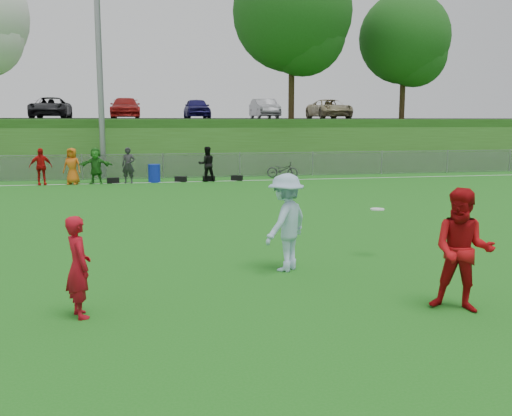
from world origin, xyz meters
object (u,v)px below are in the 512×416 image
object	(u,v)px
player_red_left	(78,267)
frisbee	(377,209)
player_red_center	(463,250)
bicycle	(282,170)
player_blue	(286,222)
recycling_bin	(154,173)

from	to	relation	value
player_red_left	frisbee	bearing A→B (deg)	-86.83
player_red_center	bicycle	distance (m)	21.01
player_red_center	player_blue	xyz separation A→B (m)	(-2.04, 2.90, -0.00)
player_red_center	bicycle	xyz separation A→B (m)	(2.48, 20.85, -0.53)
player_red_left	bicycle	size ratio (longest dim) A/B	0.95
player_red_left	frisbee	world-z (taller)	player_red_left
player_red_center	frisbee	size ratio (longest dim) A/B	6.31
player_red_center	frisbee	distance (m)	3.62
player_blue	player_red_center	bearing A→B (deg)	80.17
frisbee	recycling_bin	distance (m)	16.97
player_red_left	player_blue	size ratio (longest dim) A/B	0.80
player_red_left	player_red_center	xyz separation A→B (m)	(5.75, -0.90, 0.19)
player_red_left	frisbee	distance (m)	6.52
bicycle	player_red_center	bearing A→B (deg)	-162.04
frisbee	bicycle	world-z (taller)	frisbee
bicycle	recycling_bin	bearing A→B (deg)	121.89
player_red_left	player_red_center	distance (m)	5.82
player_red_left	recycling_bin	size ratio (longest dim) A/B	1.78
player_blue	bicycle	size ratio (longest dim) A/B	1.18
frisbee	recycling_bin	size ratio (longest dim) A/B	0.35
player_red_left	player_red_center	bearing A→B (deg)	-120.34
player_red_left	player_red_center	world-z (taller)	player_red_center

